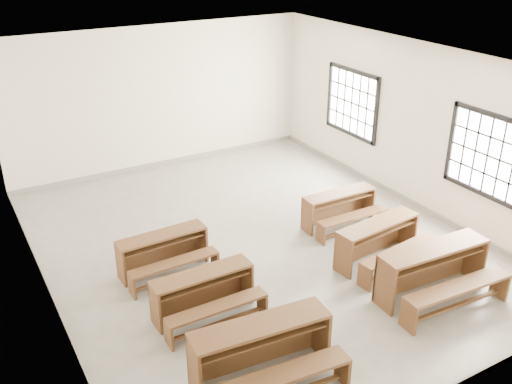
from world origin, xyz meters
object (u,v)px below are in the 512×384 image
desk_set_0 (262,348)px  desk_set_3 (434,269)px  desk_set_2 (164,250)px  desk_set_4 (379,239)px  desk_set_5 (340,207)px  desk_set_1 (204,291)px

desk_set_0 → desk_set_3: size_ratio=0.99×
desk_set_0 → desk_set_2: desk_set_0 is taller
desk_set_4 → desk_set_5: size_ratio=1.14×
desk_set_4 → desk_set_5: bearing=73.7°
desk_set_0 → desk_set_1: bearing=97.5°
desk_set_0 → desk_set_3: 3.12m
desk_set_1 → desk_set_2: size_ratio=1.01×
desk_set_4 → desk_set_5: 1.36m
desk_set_2 → desk_set_3: desk_set_3 is taller
desk_set_5 → desk_set_1: bearing=-159.7°
desk_set_0 → desk_set_4: bearing=29.6°
desk_set_4 → desk_set_0: bearing=-162.2°
desk_set_0 → desk_set_1: desk_set_0 is taller
desk_set_2 → desk_set_5: 3.42m
desk_set_3 → desk_set_0: bearing=-172.5°
desk_set_2 → desk_set_4: size_ratio=0.89×
desk_set_2 → desk_set_5: desk_set_2 is taller
desk_set_1 → desk_set_4: size_ratio=0.90×
desk_set_1 → desk_set_5: size_ratio=1.03×
desk_set_0 → desk_set_1: 1.53m
desk_set_1 → desk_set_3: bearing=-22.8°
desk_set_2 → desk_set_4: desk_set_4 is taller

